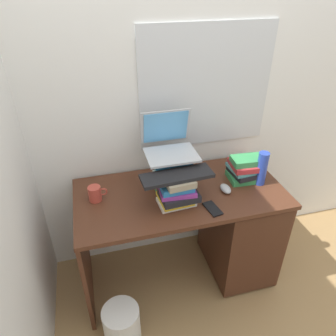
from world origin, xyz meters
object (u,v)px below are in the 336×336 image
object	(u,v)px
desk	(225,226)
mug	(95,194)
computer_mouse	(226,189)
laptop	(169,143)
keyboard	(177,176)
book_stack_tall	(172,172)
water_bottle	(262,168)
book_stack_side	(244,168)
cell_phone	(213,209)
book_stack_keyboard_riser	(177,191)
wastebasket	(122,326)

from	to	relation	value
desk	mug	xyz separation A→B (m)	(-0.86, 0.08, 0.40)
computer_mouse	mug	distance (m)	0.82
desk	laptop	world-z (taller)	laptop
computer_mouse	keyboard	bearing A→B (deg)	-173.70
computer_mouse	book_stack_tall	bearing A→B (deg)	157.88
mug	water_bottle	bearing A→B (deg)	-5.22
computer_mouse	water_bottle	xyz separation A→B (m)	(0.25, 0.02, 0.10)
book_stack_tall	keyboard	world-z (taller)	book_stack_tall
book_stack_side	computer_mouse	distance (m)	0.21
book_stack_tall	book_stack_side	world-z (taller)	book_stack_tall
desk	keyboard	xyz separation A→B (m)	(-0.39, -0.08, 0.55)
desk	mug	size ratio (longest dim) A/B	11.41
desk	book_stack_tall	size ratio (longest dim) A/B	5.36
keyboard	mug	bearing A→B (deg)	158.16
desk	cell_phone	bearing A→B (deg)	-137.01
book_stack_keyboard_riser	wastebasket	bearing A→B (deg)	-144.48
book_stack_tall	wastebasket	size ratio (longest dim) A/B	0.86
book_stack_tall	wastebasket	xyz separation A→B (m)	(-0.44, -0.47, -0.74)
keyboard	mug	xyz separation A→B (m)	(-0.47, 0.16, -0.15)
desk	laptop	size ratio (longest dim) A/B	4.25
book_stack_tall	book_stack_side	bearing A→B (deg)	-3.91
desk	computer_mouse	bearing A→B (deg)	-144.28
laptop	computer_mouse	world-z (taller)	laptop
water_bottle	book_stack_side	bearing A→B (deg)	138.13
book_stack_tall	laptop	size ratio (longest dim) A/B	0.79
keyboard	cell_phone	xyz separation A→B (m)	(0.19, -0.11, -0.19)
mug	cell_phone	world-z (taller)	mug
cell_phone	book_stack_tall	bearing A→B (deg)	112.09
keyboard	computer_mouse	distance (m)	0.38
computer_mouse	water_bottle	size ratio (longest dim) A/B	0.45
mug	book_stack_tall	bearing A→B (deg)	1.19
book_stack_side	computer_mouse	xyz separation A→B (m)	(-0.17, -0.10, -0.07)
book_stack_side	laptop	world-z (taller)	laptop
book_stack_keyboard_riser	keyboard	distance (m)	0.11
cell_phone	computer_mouse	bearing A→B (deg)	35.76
desk	computer_mouse	distance (m)	0.38
keyboard	computer_mouse	bearing A→B (deg)	2.99
computer_mouse	cell_phone	xyz separation A→B (m)	(-0.15, -0.15, -0.01)
laptop	water_bottle	xyz separation A→B (m)	(0.58, -0.17, -0.18)
cell_phone	book_stack_side	bearing A→B (deg)	28.11
book_stack_keyboard_riser	mug	bearing A→B (deg)	161.42
computer_mouse	cell_phone	distance (m)	0.21
computer_mouse	water_bottle	distance (m)	0.27
book_stack_keyboard_riser	book_stack_side	xyz separation A→B (m)	(0.51, 0.14, -0.01)
book_stack_side	mug	xyz separation A→B (m)	(-0.98, 0.02, -0.04)
keyboard	wastebasket	distance (m)	0.98
mug	cell_phone	size ratio (longest dim) A/B	0.86
book_stack_side	laptop	size ratio (longest dim) A/B	0.72
book_stack_keyboard_riser	laptop	distance (m)	0.31
book_stack_tall	water_bottle	bearing A→B (deg)	-10.57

